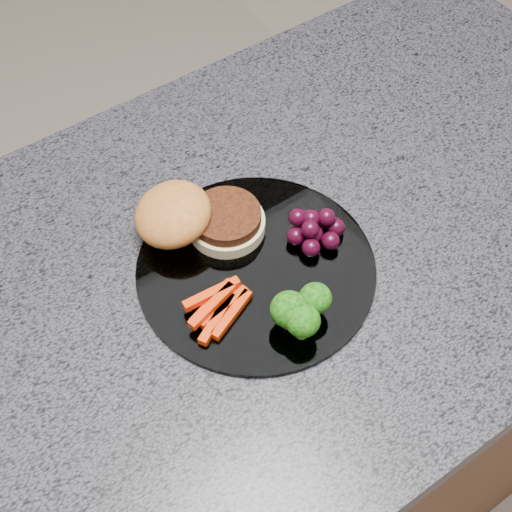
{
  "coord_description": "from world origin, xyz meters",
  "views": [
    {
      "loc": [
        -0.23,
        -0.38,
        1.54
      ],
      "look_at": [
        0.03,
        -0.02,
        0.93
      ],
      "focal_mm": 50.0,
      "sensor_mm": 36.0,
      "label": 1
    }
  ],
  "objects_px": {
    "plate": "(256,268)",
    "island_cabinet": "(236,435)",
    "burger": "(192,219)",
    "grape_bunch": "(314,228)"
  },
  "relations": [
    {
      "from": "plate",
      "to": "island_cabinet",
      "type": "bearing_deg",
      "value": 145.95
    },
    {
      "from": "burger",
      "to": "plate",
      "type": "bearing_deg",
      "value": -55.74
    },
    {
      "from": "island_cabinet",
      "to": "burger",
      "type": "xyz_separation_m",
      "value": [
        -0.0,
        0.06,
        0.5
      ]
    },
    {
      "from": "island_cabinet",
      "to": "grape_bunch",
      "type": "relative_size",
      "value": 18.55
    },
    {
      "from": "burger",
      "to": "grape_bunch",
      "type": "height_order",
      "value": "burger"
    },
    {
      "from": "island_cabinet",
      "to": "plate",
      "type": "relative_size",
      "value": 4.62
    },
    {
      "from": "burger",
      "to": "grape_bunch",
      "type": "xyz_separation_m",
      "value": [
        0.1,
        -0.08,
        -0.0
      ]
    },
    {
      "from": "plate",
      "to": "grape_bunch",
      "type": "height_order",
      "value": "grape_bunch"
    },
    {
      "from": "island_cabinet",
      "to": "burger",
      "type": "height_order",
      "value": "burger"
    },
    {
      "from": "plate",
      "to": "burger",
      "type": "relative_size",
      "value": 1.68
    }
  ]
}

